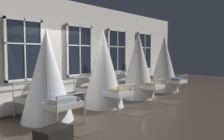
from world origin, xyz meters
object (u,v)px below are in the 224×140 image
object	(u,v)px
cot_fourth	(103,69)
cot_fifth	(138,66)
cot_sixth	(164,65)
cot_third	(47,76)
travel_trunk	(54,138)

from	to	relation	value
cot_fourth	cot_fifth	distance (m)	2.03
cot_sixth	cot_third	bearing A→B (deg)	89.20
travel_trunk	cot_fourth	bearing A→B (deg)	27.90
cot_third	travel_trunk	world-z (taller)	cot_third
cot_fifth	cot_sixth	world-z (taller)	cot_fifth
cot_third	cot_fourth	size ratio (longest dim) A/B	0.95
cot_fifth	cot_third	bearing A→B (deg)	88.76
cot_third	travel_trunk	size ratio (longest dim) A/B	3.76
travel_trunk	cot_third	bearing A→B (deg)	58.46
cot_fourth	cot_fifth	size ratio (longest dim) A/B	0.97
cot_fifth	travel_trunk	size ratio (longest dim) A/B	4.06
cot_fourth	cot_third	bearing A→B (deg)	89.73
cot_fifth	travel_trunk	distance (m)	5.60
cot_third	cot_fifth	size ratio (longest dim) A/B	0.93
cot_third	cot_fourth	xyz separation A→B (m)	(2.17, 0.01, 0.06)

